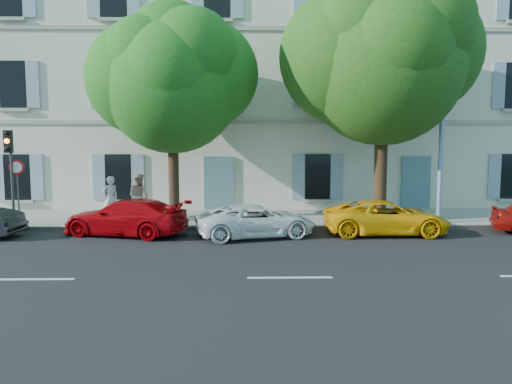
{
  "coord_description": "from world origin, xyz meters",
  "views": [
    {
      "loc": [
        -1.06,
        -15.36,
        3.2
      ],
      "look_at": [
        -0.65,
        2.0,
        1.4
      ],
      "focal_mm": 35.0,
      "sensor_mm": 36.0,
      "label": 1
    }
  ],
  "objects_px": {
    "tree_right": "(383,65)",
    "pedestrian_b": "(139,196)",
    "traffic_light": "(10,157)",
    "tree_left": "(172,85)",
    "car_yellow_supercar": "(386,217)",
    "road_sign": "(17,178)",
    "pedestrian_a": "(110,198)",
    "car_red_coupe": "(126,217)",
    "car_white_coupe": "(256,221)",
    "street_lamp": "(445,93)"
  },
  "relations": [
    {
      "from": "tree_right",
      "to": "pedestrian_b",
      "type": "xyz_separation_m",
      "value": [
        -9.15,
        0.97,
        -4.87
      ]
    },
    {
      "from": "traffic_light",
      "to": "pedestrian_b",
      "type": "xyz_separation_m",
      "value": [
        4.25,
        1.36,
        -1.58
      ]
    },
    {
      "from": "pedestrian_b",
      "to": "tree_left",
      "type": "bearing_deg",
      "value": -163.84
    },
    {
      "from": "pedestrian_b",
      "to": "car_yellow_supercar",
      "type": "bearing_deg",
      "value": -165.75
    },
    {
      "from": "tree_right",
      "to": "road_sign",
      "type": "xyz_separation_m",
      "value": [
        -13.28,
        -0.14,
        -4.06
      ]
    },
    {
      "from": "road_sign",
      "to": "pedestrian_a",
      "type": "xyz_separation_m",
      "value": [
        3.13,
        0.74,
        -0.85
      ]
    },
    {
      "from": "car_red_coupe",
      "to": "tree_left",
      "type": "height_order",
      "value": "tree_left"
    },
    {
      "from": "car_red_coupe",
      "to": "tree_right",
      "type": "distance_m",
      "value": 10.62
    },
    {
      "from": "car_white_coupe",
      "to": "road_sign",
      "type": "xyz_separation_m",
      "value": [
        -8.61,
        1.87,
        1.3
      ]
    },
    {
      "from": "pedestrian_b",
      "to": "tree_right",
      "type": "bearing_deg",
      "value": -155.45
    },
    {
      "from": "car_yellow_supercar",
      "to": "traffic_light",
      "type": "xyz_separation_m",
      "value": [
        -13.18,
        1.26,
        2.03
      ]
    },
    {
      "from": "car_white_coupe",
      "to": "pedestrian_a",
      "type": "distance_m",
      "value": 6.09
    },
    {
      "from": "tree_left",
      "to": "pedestrian_b",
      "type": "distance_m",
      "value": 4.46
    },
    {
      "from": "road_sign",
      "to": "street_lamp",
      "type": "xyz_separation_m",
      "value": [
        15.46,
        -0.17,
        3.06
      ]
    },
    {
      "from": "car_white_coupe",
      "to": "tree_left",
      "type": "height_order",
      "value": "tree_left"
    },
    {
      "from": "road_sign",
      "to": "car_red_coupe",
      "type": "bearing_deg",
      "value": -18.93
    },
    {
      "from": "tree_right",
      "to": "car_yellow_supercar",
      "type": "bearing_deg",
      "value": -97.6
    },
    {
      "from": "car_yellow_supercar",
      "to": "tree_left",
      "type": "height_order",
      "value": "tree_left"
    },
    {
      "from": "street_lamp",
      "to": "car_yellow_supercar",
      "type": "bearing_deg",
      "value": -150.78
    },
    {
      "from": "car_red_coupe",
      "to": "street_lamp",
      "type": "xyz_separation_m",
      "value": [
        11.25,
        1.28,
        4.3
      ]
    },
    {
      "from": "tree_right",
      "to": "pedestrian_a",
      "type": "height_order",
      "value": "tree_right"
    },
    {
      "from": "tree_right",
      "to": "car_red_coupe",
      "type": "bearing_deg",
      "value": -170.07
    },
    {
      "from": "street_lamp",
      "to": "car_red_coupe",
      "type": "bearing_deg",
      "value": -173.52
    },
    {
      "from": "car_red_coupe",
      "to": "pedestrian_a",
      "type": "distance_m",
      "value": 2.47
    },
    {
      "from": "road_sign",
      "to": "tree_left",
      "type": "bearing_deg",
      "value": 7.7
    },
    {
      "from": "street_lamp",
      "to": "car_white_coupe",
      "type": "bearing_deg",
      "value": -166.04
    },
    {
      "from": "car_white_coupe",
      "to": "street_lamp",
      "type": "bearing_deg",
      "value": -90.92
    },
    {
      "from": "road_sign",
      "to": "tree_right",
      "type": "bearing_deg",
      "value": 0.61
    },
    {
      "from": "street_lamp",
      "to": "tree_left",
      "type": "bearing_deg",
      "value": 174.71
    },
    {
      "from": "tree_left",
      "to": "street_lamp",
      "type": "relative_size",
      "value": 0.94
    },
    {
      "from": "tree_right",
      "to": "road_sign",
      "type": "height_order",
      "value": "tree_right"
    },
    {
      "from": "car_white_coupe",
      "to": "street_lamp",
      "type": "height_order",
      "value": "street_lamp"
    },
    {
      "from": "car_yellow_supercar",
      "to": "pedestrian_a",
      "type": "relative_size",
      "value": 2.47
    },
    {
      "from": "traffic_light",
      "to": "pedestrian_a",
      "type": "distance_m",
      "value": 3.76
    },
    {
      "from": "car_red_coupe",
      "to": "traffic_light",
      "type": "xyz_separation_m",
      "value": [
        -4.34,
        1.2,
        2.0
      ]
    },
    {
      "from": "car_red_coupe",
      "to": "car_white_coupe",
      "type": "xyz_separation_m",
      "value": [
        4.4,
        -0.42,
        -0.07
      ]
    },
    {
      "from": "tree_left",
      "to": "car_white_coupe",
      "type": "bearing_deg",
      "value": -40.52
    },
    {
      "from": "car_red_coupe",
      "to": "tree_right",
      "type": "height_order",
      "value": "tree_right"
    },
    {
      "from": "street_lamp",
      "to": "pedestrian_a",
      "type": "bearing_deg",
      "value": 175.8
    },
    {
      "from": "tree_right",
      "to": "tree_left",
      "type": "bearing_deg",
      "value": 175.49
    },
    {
      "from": "tree_left",
      "to": "traffic_light",
      "type": "relative_size",
      "value": 2.32
    },
    {
      "from": "car_red_coupe",
      "to": "pedestrian_b",
      "type": "distance_m",
      "value": 2.6
    },
    {
      "from": "tree_right",
      "to": "street_lamp",
      "type": "bearing_deg",
      "value": -8.06
    },
    {
      "from": "traffic_light",
      "to": "road_sign",
      "type": "distance_m",
      "value": 0.82
    },
    {
      "from": "pedestrian_a",
      "to": "tree_left",
      "type": "bearing_deg",
      "value": 142.13
    },
    {
      "from": "pedestrian_a",
      "to": "pedestrian_b",
      "type": "distance_m",
      "value": 1.07
    },
    {
      "from": "tree_right",
      "to": "pedestrian_a",
      "type": "distance_m",
      "value": 11.3
    },
    {
      "from": "tree_left",
      "to": "pedestrian_a",
      "type": "xyz_separation_m",
      "value": [
        -2.42,
        -0.01,
        -4.24
      ]
    },
    {
      "from": "traffic_light",
      "to": "car_yellow_supercar",
      "type": "bearing_deg",
      "value": -5.46
    },
    {
      "from": "street_lamp",
      "to": "traffic_light",
      "type": "bearing_deg",
      "value": -179.7
    }
  ]
}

